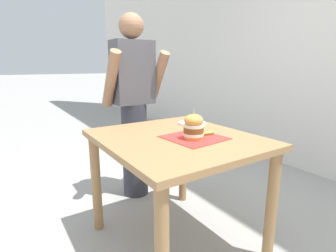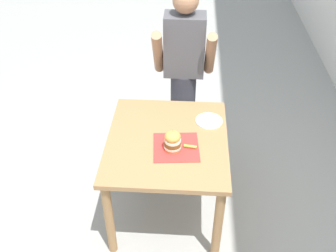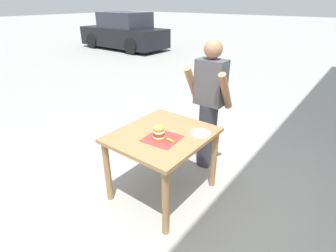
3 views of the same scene
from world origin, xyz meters
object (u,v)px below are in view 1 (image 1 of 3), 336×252
Objects in this scene: pickle_spear at (207,133)px; side_plate_with_forks at (192,123)px; patio_table at (176,155)px; diner_across_table at (134,105)px; sandwich at (194,127)px.

side_plate_with_forks is (0.15, 0.34, -0.01)m from pickle_spear.
side_plate_with_forks is (0.33, 0.25, 0.13)m from patio_table.
pickle_spear is at bearing -28.10° from patio_table.
diner_across_table is (0.10, 0.83, 0.22)m from patio_table.
sandwich is (0.05, -0.12, 0.21)m from patio_table.
patio_table is 0.86m from diner_across_table.
pickle_spear is at bearing -84.96° from diner_across_table.
pickle_spear is 0.06× the size of diner_across_table.
patio_table is 0.43m from side_plate_with_forks.
patio_table is 4.81× the size of side_plate_with_forks.
side_plate_with_forks is 0.13× the size of diner_across_table.
pickle_spear is at bearing 9.29° from sandwich.
patio_table is 10.94× the size of pickle_spear.
side_plate_with_forks is 0.63m from diner_across_table.
pickle_spear is 0.37m from side_plate_with_forks.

